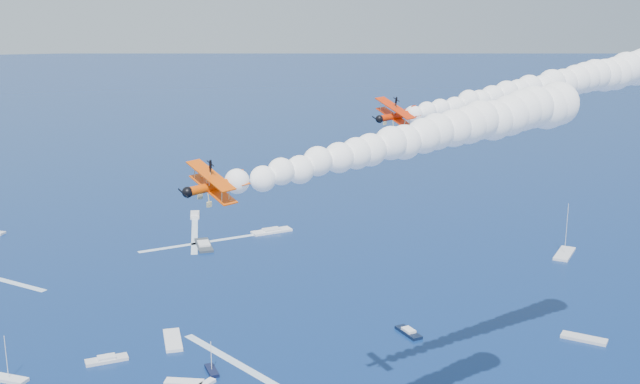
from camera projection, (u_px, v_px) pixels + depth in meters
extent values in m
cube|color=white|center=(272.00, 231.00, 259.65)|extent=(14.08, 7.16, 0.70)
cube|color=silver|center=(195.00, 215.00, 278.49)|extent=(4.14, 9.91, 0.70)
cube|color=white|center=(184.00, 382.00, 159.43)|extent=(8.26, 5.17, 0.70)
cube|color=white|center=(173.00, 340.00, 178.68)|extent=(3.83, 11.67, 0.70)
cube|color=silver|center=(564.00, 254.00, 237.41)|extent=(12.26, 12.83, 0.70)
cube|color=white|center=(9.00, 379.00, 160.86)|extent=(8.32, 6.79, 0.70)
cube|color=black|center=(212.00, 371.00, 164.36)|extent=(2.49, 5.95, 0.70)
cube|color=silver|center=(107.00, 360.00, 169.14)|extent=(9.30, 4.12, 0.70)
cube|color=silver|center=(584.00, 338.00, 179.53)|extent=(9.55, 9.37, 0.70)
cube|color=#333A44|center=(204.00, 245.00, 245.31)|extent=(4.51, 13.65, 0.70)
cube|color=black|center=(409.00, 332.00, 182.68)|extent=(4.23, 8.41, 0.70)
cube|color=white|center=(198.00, 243.00, 248.18)|extent=(37.51, 10.29, 0.04)
cube|color=white|center=(237.00, 363.00, 168.25)|extent=(19.20, 34.69, 0.04)
cube|color=white|center=(195.00, 236.00, 255.76)|extent=(6.25, 37.98, 0.04)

